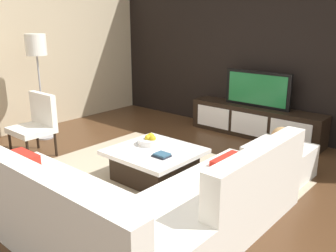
% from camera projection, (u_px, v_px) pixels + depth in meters
% --- Properties ---
extents(ground_plane, '(14.00, 14.00, 0.00)m').
position_uv_depth(ground_plane, '(155.00, 184.00, 4.25)').
color(ground_plane, '#4C301C').
extents(feature_wall_back, '(6.40, 0.12, 2.80)m').
position_uv_depth(feature_wall_back, '(269.00, 49.00, 5.81)').
color(feature_wall_back, black).
rests_on(feature_wall_back, ground).
extents(side_wall_left, '(0.12, 5.20, 2.80)m').
position_uv_depth(side_wall_left, '(21.00, 48.00, 6.00)').
color(side_wall_left, '#C6B28E').
rests_on(side_wall_left, ground).
extents(area_rug, '(3.04, 2.53, 0.01)m').
position_uv_depth(area_rug, '(149.00, 182.00, 4.31)').
color(area_rug, tan).
rests_on(area_rug, ground).
extents(media_console, '(2.22, 0.43, 0.50)m').
position_uv_depth(media_console, '(255.00, 122.00, 5.91)').
color(media_console, black).
rests_on(media_console, ground).
extents(television, '(1.11, 0.06, 0.57)m').
position_uv_depth(television, '(257.00, 89.00, 5.76)').
color(television, black).
rests_on(television, media_console).
extents(sectional_couch, '(2.46, 2.38, 0.81)m').
position_uv_depth(sectional_couch, '(132.00, 206.00, 3.21)').
color(sectional_couch, white).
rests_on(sectional_couch, ground).
extents(coffee_table, '(0.98, 0.93, 0.38)m').
position_uv_depth(coffee_table, '(155.00, 164.00, 4.33)').
color(coffee_table, black).
rests_on(coffee_table, ground).
extents(accent_chair_near, '(0.56, 0.50, 0.87)m').
position_uv_depth(accent_chair_near, '(37.00, 121.00, 5.06)').
color(accent_chair_near, black).
rests_on(accent_chair_near, ground).
extents(floor_lamp, '(0.31, 0.31, 1.64)m').
position_uv_depth(floor_lamp, '(36.00, 52.00, 5.52)').
color(floor_lamp, '#A5A5AA').
rests_on(floor_lamp, ground).
extents(ottoman, '(0.70, 0.70, 0.40)m').
position_uv_depth(ottoman, '(279.00, 161.00, 4.40)').
color(ottoman, white).
rests_on(ottoman, ground).
extents(fruit_bowl, '(0.28, 0.28, 0.13)m').
position_uv_depth(fruit_bowl, '(150.00, 140.00, 4.45)').
color(fruit_bowl, silver).
rests_on(fruit_bowl, coffee_table).
extents(decorative_ball, '(0.24, 0.24, 0.24)m').
position_uv_depth(decorative_ball, '(281.00, 137.00, 4.31)').
color(decorative_ball, '#AD8451').
rests_on(decorative_ball, ottoman).
extents(book_stack, '(0.18, 0.15, 0.04)m').
position_uv_depth(book_stack, '(162.00, 155.00, 4.05)').
color(book_stack, '#1E232D').
rests_on(book_stack, coffee_table).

